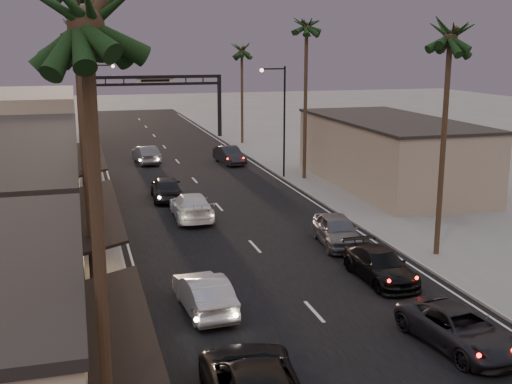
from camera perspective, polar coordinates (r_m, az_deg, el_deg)
ground at (r=45.96m, az=-4.12°, el=-0.46°), size 200.00×200.00×0.00m
road at (r=50.75m, az=-5.26°, el=0.81°), size 14.00×120.00×0.02m
sidewalk_left at (r=56.82m, az=-16.04°, el=1.72°), size 5.00×92.00×0.12m
sidewalk_right at (r=59.72m, az=2.50°, el=2.74°), size 5.00×92.00×0.12m
storefront_far at (r=46.72m, az=-20.51°, el=2.10°), size 8.00×16.00×5.00m
storefront_dist at (r=69.37m, az=-19.10°, el=5.93°), size 8.00×20.00×6.00m
building_right at (r=50.10m, az=11.74°, el=3.34°), size 8.00×18.00×5.00m
arch at (r=74.53m, az=-8.92°, el=8.87°), size 15.20×0.40×7.27m
streetlight_right at (r=51.59m, az=2.25°, el=7.04°), size 2.13×0.30×9.00m
streetlight_left at (r=62.08m, az=-13.95°, el=7.67°), size 2.13×0.30×9.00m
palm_la at (r=12.86m, az=-15.02°, el=16.18°), size 3.20×3.20×13.20m
palm_lc at (r=39.83m, az=-15.65°, el=12.26°), size 3.20×3.20×12.20m
palm_ld at (r=58.86m, az=-15.91°, el=14.21°), size 3.20×3.20×14.20m
palm_ra at (r=32.87m, az=16.95°, el=13.83°), size 3.20×3.20×13.20m
palm_rb at (r=50.95m, az=4.54°, el=14.92°), size 3.20×3.20×14.20m
palm_rc at (r=70.04m, az=-1.27°, el=12.81°), size 3.20×3.20×12.20m
palm_far at (r=81.83m, az=-15.70°, el=13.05°), size 3.20×3.20×13.20m
oncoming_silver at (r=26.47m, az=-4.64°, el=-8.95°), size 1.98×4.81×1.55m
oncoming_white at (r=40.23m, az=-5.76°, el=-1.24°), size 2.40×5.64×1.62m
oncoming_dgrey at (r=45.40m, az=-7.97°, el=0.38°), size 2.26×5.08×1.70m
oncoming_grey_far at (r=59.69m, az=-9.75°, el=3.30°), size 2.28×5.10×1.63m
curbside_near at (r=24.58m, az=17.61°, el=-11.49°), size 3.05×5.40×1.42m
curbside_black at (r=30.26m, az=10.98°, el=-6.41°), size 2.14×5.00×1.44m
curbside_grey at (r=35.04m, az=7.22°, el=-3.40°), size 2.57×5.08×1.66m
curbside_far at (r=58.74m, az=-2.38°, el=3.29°), size 2.25×4.94×1.57m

